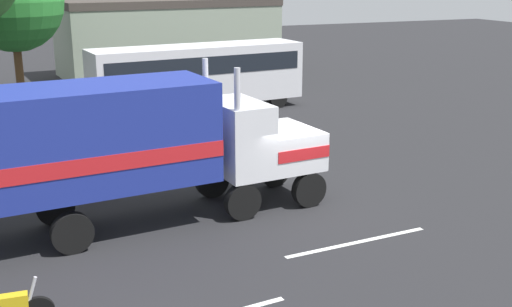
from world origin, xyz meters
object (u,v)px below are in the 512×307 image
Objects in this scene: semi_truck at (61,149)px; tree_center at (12,1)px; person_bystander at (89,172)px; parked_bus at (198,72)px.

tree_center is at bearing 89.94° from semi_truck.
person_bystander is 18.06m from tree_center.
semi_truck is 16.40m from parked_bus.
tree_center is at bearing 143.39° from parked_bus.
person_bystander is at bearing -122.89° from parked_bus.
semi_truck is 8.80× the size of person_bystander.
semi_truck is 1.28× the size of parked_bus.
tree_center is (-1.02, 17.44, 4.57)m from person_bystander.
person_bystander is at bearing -86.65° from tree_center.
semi_truck is at bearing -120.55° from parked_bus.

